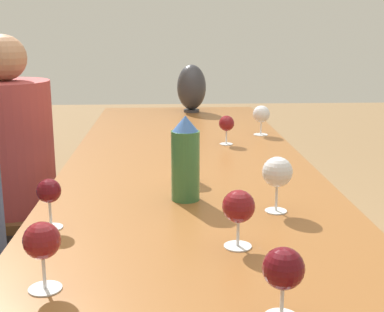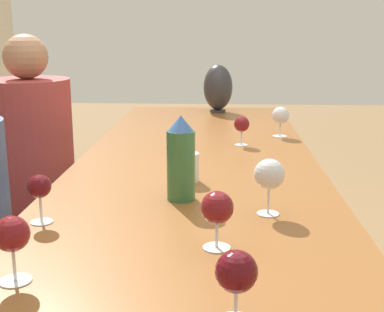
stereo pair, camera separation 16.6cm
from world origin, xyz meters
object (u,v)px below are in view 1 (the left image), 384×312
water_tumbler (186,167)px  wine_glass_3 (239,208)px  wine_glass_0 (42,242)px  wine_glass_5 (227,124)px  vase (192,88)px  person_far (16,169)px  wine_glass_2 (283,270)px  wine_glass_7 (49,193)px  water_bottle (185,159)px  wine_glass_4 (277,173)px  wine_glass_1 (261,115)px

water_tumbler → wine_glass_3: size_ratio=0.70×
wine_glass_0 → wine_glass_5: (1.27, -0.49, -0.01)m
vase → person_far: (-0.84, 0.81, -0.26)m
water_tumbler → wine_glass_0: wine_glass_0 is taller
wine_glass_2 → vase: bearing=1.1°
wine_glass_3 → person_far: person_far is taller
water_tumbler → vase: 1.45m
water_tumbler → wine_glass_2: wine_glass_2 is taller
wine_glass_0 → wine_glass_7: 0.33m
wine_glass_7 → person_far: bearing=19.9°
water_bottle → wine_glass_3: size_ratio=1.83×
wine_glass_0 → wine_glass_7: (0.33, 0.05, -0.00)m
wine_glass_0 → wine_glass_4: 0.68m
water_bottle → wine_glass_0: water_bottle is taller
vase → wine_glass_7: size_ratio=2.15×
wine_glass_1 → wine_glass_4: 1.06m
water_bottle → wine_glass_1: water_bottle is taller
wine_glass_1 → water_tumbler: bearing=153.2°
wine_glass_7 → wine_glass_2: bearing=-132.8°
wine_glass_0 → wine_glass_2: bearing=-106.3°
wine_glass_0 → wine_glass_1: size_ratio=0.99×
wine_glass_4 → wine_glass_3: bearing=149.8°
wine_glass_2 → wine_glass_4: 0.56m
wine_glass_0 → wine_glass_7: size_ratio=1.07×
wine_glass_0 → wine_glass_2: 0.45m
wine_glass_2 → wine_glass_7: bearing=47.2°
person_far → wine_glass_7: bearing=-160.1°
wine_glass_2 → wine_glass_4: size_ratio=0.85×
wine_glass_1 → wine_glass_7: (-1.14, 0.73, -0.00)m
wine_glass_2 → wine_glass_3: bearing=6.4°
wine_glass_1 → person_far: (-0.14, 1.10, -0.21)m
water_bottle → water_tumbler: size_ratio=2.63×
vase → wine_glass_4: vase is taller
water_tumbler → vase: (1.44, -0.09, 0.10)m
wine_glass_7 → wine_glass_0: bearing=-170.4°
water_bottle → water_tumbler: (0.19, -0.01, -0.07)m
wine_glass_1 → wine_glass_5: bearing=136.6°
person_far → vase: bearing=-44.0°
wine_glass_5 → person_far: bearing=86.6°
wine_glass_3 → person_far: size_ratio=0.11×
person_far → water_bottle: bearing=-138.1°
wine_glass_3 → wine_glass_5: size_ratio=1.09×
wine_glass_4 → water_tumbler: bearing=37.7°
wine_glass_1 → wine_glass_3: (-1.28, 0.28, -0.00)m
wine_glass_0 → person_far: person_far is taller
wine_glass_4 → person_far: (0.91, 0.95, -0.22)m
water_bottle → vase: size_ratio=0.90×
wine_glass_4 → person_far: bearing=46.4°
wine_glass_3 → wine_glass_4: (0.23, -0.14, 0.01)m
wine_glass_5 → wine_glass_7: wine_glass_7 is taller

